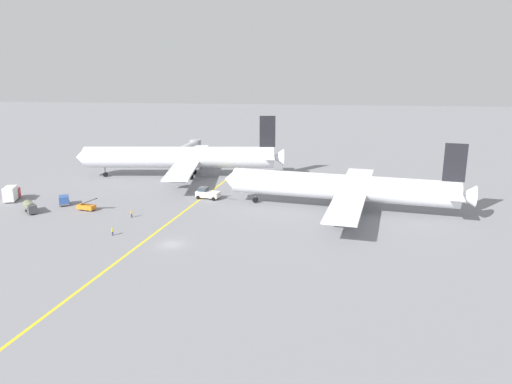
% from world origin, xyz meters
% --- Properties ---
extents(ground_plane, '(600.00, 600.00, 0.00)m').
position_xyz_m(ground_plane, '(0.00, 0.00, 0.00)').
color(ground_plane, gray).
extents(taxiway_stripe, '(15.13, 119.17, 0.01)m').
position_xyz_m(taxiway_stripe, '(-4.30, 10.00, 0.00)').
color(taxiway_stripe, yellow).
rests_on(taxiway_stripe, ground).
extents(airliner_at_gate_left, '(58.89, 50.39, 17.32)m').
position_xyz_m(airliner_at_gate_left, '(-12.55, 52.59, 5.60)').
color(airliner_at_gate_left, white).
rests_on(airliner_at_gate_left, ground).
extents(airliner_being_pushed, '(54.59, 47.46, 15.85)m').
position_xyz_m(airliner_being_pushed, '(31.44, 25.46, 5.05)').
color(airliner_being_pushed, white).
rests_on(airliner_being_pushed, ground).
extents(pushback_tug, '(8.88, 4.00, 2.98)m').
position_xyz_m(pushback_tug, '(-0.26, 30.98, 1.26)').
color(pushback_tug, white).
rests_on(pushback_tug, ground).
extents(gse_fuel_bowser_stubby, '(4.76, 4.83, 2.40)m').
position_xyz_m(gse_fuel_bowser_stubby, '(-35.93, 14.94, 1.33)').
color(gse_fuel_bowser_stubby, '#666B4C').
rests_on(gse_fuel_bowser_stubby, ground).
extents(gse_catering_truck_tall, '(3.97, 6.28, 3.50)m').
position_xyz_m(gse_catering_truck_tall, '(-45.74, 23.52, 1.76)').
color(gse_catering_truck_tall, red).
rests_on(gse_catering_truck_tall, ground).
extents(gse_belt_loader_portside, '(5.07, 2.68, 3.02)m').
position_xyz_m(gse_belt_loader_portside, '(-24.72, 18.24, 0.83)').
color(gse_belt_loader_portside, orange).
rests_on(gse_belt_loader_portside, ground).
extents(gse_container_dolly_flat, '(3.39, 3.84, 2.15)m').
position_xyz_m(gse_container_dolly_flat, '(-31.60, 21.46, 1.17)').
color(gse_container_dolly_flat, slate).
rests_on(gse_container_dolly_flat, ground).
extents(ground_crew_marshaller_foreground, '(0.36, 0.50, 1.59)m').
position_xyz_m(ground_crew_marshaller_foreground, '(-12.43, 3.25, 0.82)').
color(ground_crew_marshaller_foreground, '#2D3351').
rests_on(ground_crew_marshaller_foreground, ground).
extents(ground_crew_wing_walker_right, '(0.36, 0.36, 1.62)m').
position_xyz_m(ground_crew_wing_walker_right, '(-12.91, 14.38, 0.84)').
color(ground_crew_wing_walker_right, '#2D3351').
rests_on(ground_crew_wing_walker_right, ground).
extents(jet_bridge, '(5.19, 20.98, 6.25)m').
position_xyz_m(jet_bridge, '(-15.99, 73.61, 4.47)').
color(jet_bridge, '#B7B7BC').
rests_on(jet_bridge, ground).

